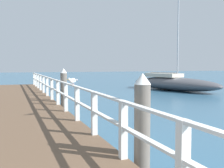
{
  "coord_description": "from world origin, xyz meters",
  "views": [
    {
      "loc": [
        -0.49,
        0.04,
        1.96
      ],
      "look_at": [
        1.88,
        6.38,
        1.5
      ],
      "focal_mm": 43.49,
      "sensor_mm": 36.0,
      "label": 1
    }
  ],
  "objects_px": {
    "seagull_foreground": "(73,80)",
    "boat_1": "(172,83)",
    "dock_piling_near": "(142,125)",
    "dock_piling_far": "(64,90)"
  },
  "relations": [
    {
      "from": "seagull_foreground",
      "to": "boat_1",
      "type": "distance_m",
      "value": 14.65
    },
    {
      "from": "dock_piling_near",
      "to": "boat_1",
      "type": "distance_m",
      "value": 17.31
    },
    {
      "from": "dock_piling_far",
      "to": "seagull_foreground",
      "type": "relative_size",
      "value": 4.73
    },
    {
      "from": "dock_piling_near",
      "to": "dock_piling_far",
      "type": "distance_m",
      "value": 7.36
    },
    {
      "from": "dock_piling_near",
      "to": "dock_piling_far",
      "type": "xyz_separation_m",
      "value": [
        0.0,
        7.36,
        0.0
      ]
    },
    {
      "from": "dock_piling_near",
      "to": "boat_1",
      "type": "height_order",
      "value": "boat_1"
    },
    {
      "from": "boat_1",
      "to": "dock_piling_far",
      "type": "bearing_deg",
      "value": 19.91
    },
    {
      "from": "seagull_foreground",
      "to": "boat_1",
      "type": "xyz_separation_m",
      "value": [
        10.26,
        10.42,
        -0.95
      ]
    },
    {
      "from": "dock_piling_near",
      "to": "boat_1",
      "type": "xyz_separation_m",
      "value": [
        9.87,
        14.21,
        -0.36
      ]
    },
    {
      "from": "dock_piling_near",
      "to": "seagull_foreground",
      "type": "height_order",
      "value": "dock_piling_near"
    }
  ]
}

